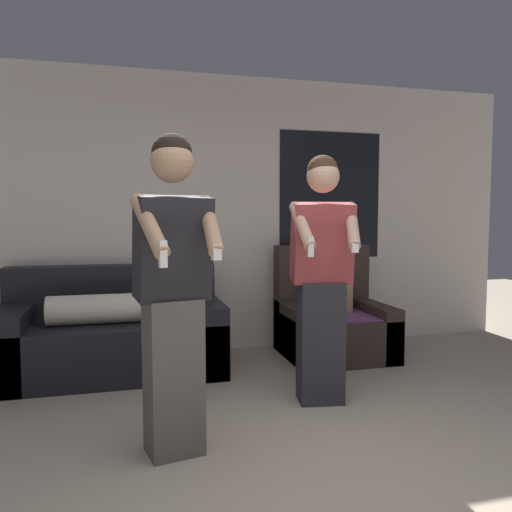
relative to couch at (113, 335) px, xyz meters
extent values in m
cube|color=silver|center=(0.99, 0.51, 1.03)|extent=(6.34, 0.06, 2.70)
cube|color=black|center=(2.19, 0.48, 1.23)|extent=(1.10, 0.01, 1.30)
cube|color=black|center=(0.00, -0.04, -0.09)|extent=(1.83, 0.94, 0.46)
cube|color=black|center=(0.00, 0.32, 0.36)|extent=(1.83, 0.22, 0.43)
cube|color=black|center=(-0.77, -0.04, -0.02)|extent=(0.28, 0.94, 0.60)
cube|color=black|center=(0.77, -0.04, -0.02)|extent=(0.28, 0.94, 0.60)
cylinder|color=beige|center=(0.00, -0.16, 0.26)|extent=(1.01, 0.24, 0.24)
cube|color=#332823|center=(2.02, -0.05, -0.12)|extent=(0.95, 0.89, 0.40)
cube|color=#332823|center=(2.02, 0.29, 0.40)|extent=(0.95, 0.20, 0.64)
cube|color=#332823|center=(1.64, -0.05, -0.07)|extent=(0.18, 0.89, 0.50)
cube|color=#332823|center=(2.41, -0.05, -0.07)|extent=(0.18, 0.89, 0.50)
cube|color=#704275|center=(2.02, -0.10, 0.09)|extent=(0.81, 0.71, 0.01)
cube|color=#A87F56|center=(2.02, 0.01, 0.28)|extent=(0.36, 0.14, 0.36)
cube|color=#56514C|center=(0.36, -1.62, 0.12)|extent=(0.34, 0.29, 0.88)
cube|color=black|center=(0.36, -1.64, 0.84)|extent=(0.44, 0.35, 0.58)
sphere|color=#A37A5B|center=(0.37, -1.65, 1.30)|extent=(0.23, 0.23, 0.23)
sphere|color=black|center=(0.37, -1.64, 1.34)|extent=(0.22, 0.22, 0.22)
cylinder|color=#A37A5B|center=(0.23, -1.81, 0.96)|extent=(0.20, 0.36, 0.33)
cube|color=white|center=(0.29, -1.96, 0.83)|extent=(0.04, 0.04, 0.13)
cylinder|color=#A37A5B|center=(0.55, -1.75, 0.96)|extent=(0.09, 0.36, 0.33)
cube|color=white|center=(0.56, -1.90, 0.83)|extent=(0.05, 0.04, 0.08)
cube|color=#28282D|center=(1.45, -1.09, 0.12)|extent=(0.34, 0.29, 0.87)
cube|color=#99383D|center=(1.45, -1.11, 0.83)|extent=(0.45, 0.34, 0.58)
sphere|color=tan|center=(1.45, -1.12, 1.29)|extent=(0.23, 0.23, 0.23)
sphere|color=#3D2819|center=(1.45, -1.11, 1.33)|extent=(0.22, 0.22, 0.22)
cylinder|color=tan|center=(1.26, -1.23, 0.95)|extent=(0.09, 0.36, 0.33)
cube|color=white|center=(1.26, -1.38, 0.82)|extent=(0.04, 0.04, 0.13)
cylinder|color=tan|center=(1.60, -1.28, 0.95)|extent=(0.19, 0.36, 0.33)
cube|color=white|center=(1.55, -1.43, 0.82)|extent=(0.05, 0.04, 0.08)
camera|label=1|loc=(0.11, -4.37, 1.01)|focal=35.00mm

